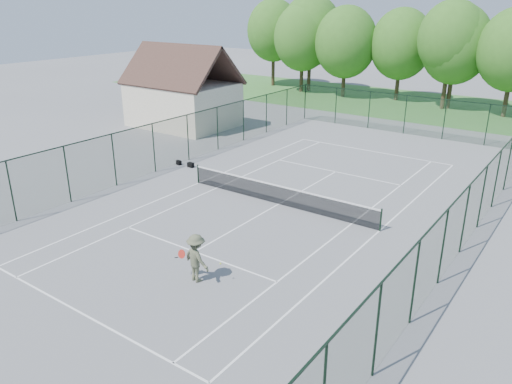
% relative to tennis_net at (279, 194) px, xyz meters
% --- Properties ---
extents(ground, '(140.00, 140.00, 0.00)m').
position_rel_tennis_net_xyz_m(ground, '(0.00, 0.00, -0.58)').
color(ground, gray).
rests_on(ground, ground).
extents(grass_far, '(80.00, 16.00, 0.01)m').
position_rel_tennis_net_xyz_m(grass_far, '(0.00, 30.00, -0.57)').
color(grass_far, '#427F35').
rests_on(grass_far, ground).
extents(court_lines, '(11.05, 23.85, 0.01)m').
position_rel_tennis_net_xyz_m(court_lines, '(0.00, 0.00, -0.57)').
color(court_lines, white).
rests_on(court_lines, ground).
extents(tennis_net, '(11.08, 0.08, 1.10)m').
position_rel_tennis_net_xyz_m(tennis_net, '(0.00, 0.00, 0.00)').
color(tennis_net, black).
rests_on(tennis_net, ground).
extents(fence_enclosure, '(18.05, 36.05, 3.02)m').
position_rel_tennis_net_xyz_m(fence_enclosure, '(0.00, 0.00, 0.98)').
color(fence_enclosure, '#1C3D22').
rests_on(fence_enclosure, ground).
extents(utility_building, '(8.60, 6.27, 6.63)m').
position_rel_tennis_net_xyz_m(utility_building, '(-16.00, 10.00, 2.54)').
color(utility_building, '#F3E6C6').
rests_on(utility_building, ground).
extents(tree_line_far, '(39.40, 6.40, 9.70)m').
position_rel_tennis_net_xyz_m(tree_line_far, '(0.00, 30.00, 5.42)').
color(tree_line_far, '#41311F').
rests_on(tree_line_far, ground).
extents(sports_bag_a, '(0.38, 0.26, 0.28)m').
position_rel_tennis_net_xyz_m(sports_bag_a, '(-8.81, 1.84, -0.44)').
color(sports_bag_a, black).
rests_on(sports_bag_a, ground).
extents(sports_bag_b, '(0.40, 0.25, 0.31)m').
position_rel_tennis_net_xyz_m(sports_bag_b, '(-7.83, 1.90, -0.42)').
color(sports_bag_b, black).
rests_on(sports_bag_b, ground).
extents(tennis_player, '(1.72, 0.90, 1.88)m').
position_rel_tennis_net_xyz_m(tennis_player, '(1.61, -8.03, 0.36)').
color(tennis_player, '#55593F').
rests_on(tennis_player, ground).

